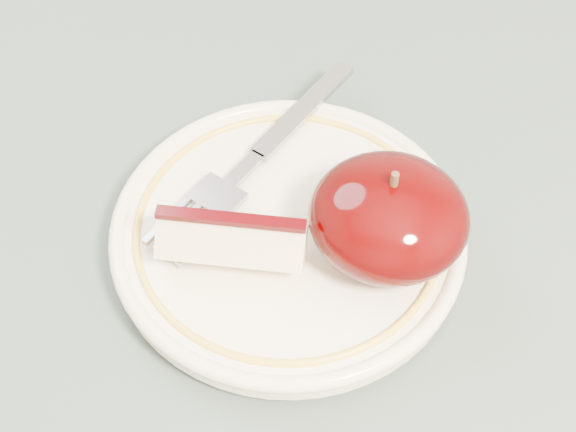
% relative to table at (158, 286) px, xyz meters
% --- Properties ---
extents(table, '(0.90, 0.90, 0.75)m').
position_rel_table_xyz_m(table, '(0.00, 0.00, 0.00)').
color(table, brown).
rests_on(table, ground).
extents(plate, '(0.20, 0.20, 0.02)m').
position_rel_table_xyz_m(plate, '(0.09, -0.01, 0.10)').
color(plate, '#EFE5C9').
rests_on(plate, table).
extents(apple_half, '(0.08, 0.08, 0.06)m').
position_rel_table_xyz_m(apple_half, '(0.14, -0.01, 0.13)').
color(apple_half, '#2C0000').
rests_on(apple_half, plate).
extents(apple_wedge, '(0.08, 0.04, 0.04)m').
position_rel_table_xyz_m(apple_wedge, '(0.07, -0.03, 0.12)').
color(apple_wedge, beige).
rests_on(apple_wedge, plate).
extents(fork, '(0.09, 0.17, 0.00)m').
position_rel_table_xyz_m(fork, '(0.06, 0.03, 0.11)').
color(fork, gray).
rests_on(fork, plate).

